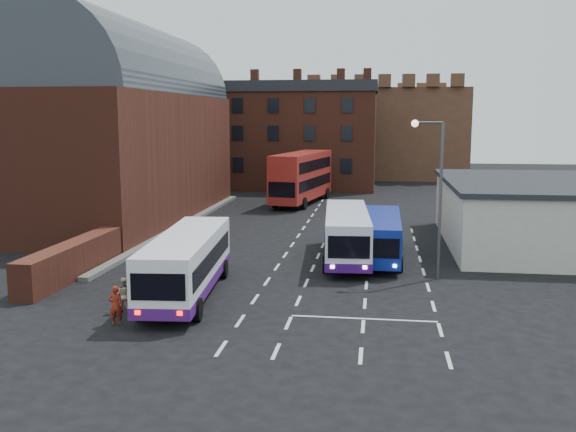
# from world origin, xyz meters

# --- Properties ---
(ground) EXTENTS (180.00, 180.00, 0.00)m
(ground) POSITION_xyz_m (0.00, 0.00, 0.00)
(ground) COLOR black
(railway_station) EXTENTS (12.00, 28.00, 16.00)m
(railway_station) POSITION_xyz_m (-15.50, 21.00, 7.64)
(railway_station) COLOR #602B1E
(railway_station) RESTS_ON ground
(forecourt_wall) EXTENTS (1.20, 10.00, 1.80)m
(forecourt_wall) POSITION_xyz_m (-10.20, 2.00, 0.90)
(forecourt_wall) COLOR #602B1E
(forecourt_wall) RESTS_ON ground
(cream_building) EXTENTS (10.40, 16.40, 4.25)m
(cream_building) POSITION_xyz_m (15.00, 14.00, 2.16)
(cream_building) COLOR beige
(cream_building) RESTS_ON ground
(brick_terrace) EXTENTS (22.00, 10.00, 11.00)m
(brick_terrace) POSITION_xyz_m (-6.00, 46.00, 5.50)
(brick_terrace) COLOR brown
(brick_terrace) RESTS_ON ground
(castle_keep) EXTENTS (22.00, 22.00, 12.00)m
(castle_keep) POSITION_xyz_m (6.00, 66.00, 6.00)
(castle_keep) COLOR brown
(castle_keep) RESTS_ON ground
(bus_white_outbound) EXTENTS (3.37, 10.77, 2.89)m
(bus_white_outbound) POSITION_xyz_m (-3.22, -0.62, 1.71)
(bus_white_outbound) COLOR white
(bus_white_outbound) RESTS_ON ground
(bus_white_inbound) EXTENTS (3.21, 10.63, 2.86)m
(bus_white_inbound) POSITION_xyz_m (3.72, 8.03, 1.69)
(bus_white_inbound) COLOR white
(bus_white_inbound) RESTS_ON ground
(bus_blue) EXTENTS (2.43, 9.38, 2.55)m
(bus_blue) POSITION_xyz_m (5.72, 8.41, 1.51)
(bus_blue) COLOR navy
(bus_blue) RESTS_ON ground
(bus_red_double) EXTENTS (4.81, 12.48, 4.87)m
(bus_red_double) POSITION_xyz_m (-1.79, 32.09, 2.59)
(bus_red_double) COLOR #A3231D
(bus_red_double) RESTS_ON ground
(street_lamp) EXTENTS (1.64, 0.45, 8.11)m
(street_lamp) POSITION_xyz_m (8.32, 4.13, 4.89)
(street_lamp) COLOR #4C4E52
(street_lamp) RESTS_ON ground
(pedestrian_red) EXTENTS (0.66, 0.50, 1.62)m
(pedestrian_red) POSITION_xyz_m (-4.80, -5.18, 0.81)
(pedestrian_red) COLOR maroon
(pedestrian_red) RESTS_ON ground
(pedestrian_beige) EXTENTS (0.75, 0.59, 1.53)m
(pedestrian_beige) POSITION_xyz_m (-5.14, -3.53, 0.76)
(pedestrian_beige) COLOR #C1A78C
(pedestrian_beige) RESTS_ON ground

